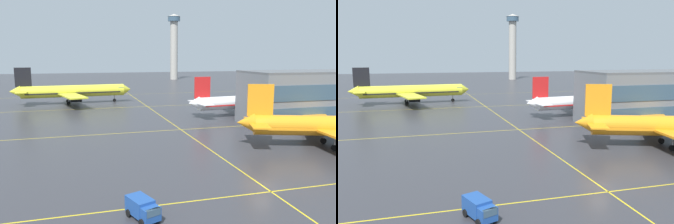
{
  "view_description": "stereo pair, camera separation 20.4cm",
  "coord_description": "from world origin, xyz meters",
  "views": [
    {
      "loc": [
        -22.45,
        -35.94,
        16.34
      ],
      "look_at": [
        -1.7,
        38.9,
        3.34
      ],
      "focal_mm": 35.88,
      "sensor_mm": 36.0,
      "label": 1
    },
    {
      "loc": [
        -22.25,
        -35.99,
        16.34
      ],
      "look_at": [
        -1.7,
        38.9,
        3.34
      ],
      "focal_mm": 35.88,
      "sensor_mm": 36.0,
      "label": 2
    }
  ],
  "objects": [
    {
      "name": "ground_plane",
      "position": [
        0.0,
        0.0,
        0.0
      ],
      "size": [
        600.0,
        600.0,
        0.0
      ],
      "primitive_type": "plane",
      "color": "#333338"
    },
    {
      "name": "airliner_second_row",
      "position": [
        22.99,
        46.92,
        3.75
      ],
      "size": [
        35.33,
        30.39,
        10.98
      ],
      "color": "white",
      "rests_on": "ground"
    },
    {
      "name": "airliner_third_row",
      "position": [
        -23.47,
        83.89,
        4.3
      ],
      "size": [
        40.49,
        34.91,
        12.59
      ],
      "color": "yellow",
      "rests_on": "ground"
    },
    {
      "name": "taxiway_markings",
      "position": [
        0.0,
        52.35,
        0.0
      ],
      "size": [
        164.23,
        159.42,
        0.01
      ],
      "color": "yellow",
      "rests_on": "ground"
    },
    {
      "name": "service_truck_red_van",
      "position": [
        -16.42,
        -4.64,
        1.18
      ],
      "size": [
        3.23,
        4.49,
        2.1
      ],
      "color": "#1E4793",
      "rests_on": "ground"
    },
    {
      "name": "control_tower",
      "position": [
        44.94,
        191.65,
        25.59
      ],
      "size": [
        8.82,
        8.82,
        44.79
      ],
      "color": "#ADA89E",
      "rests_on": "ground"
    }
  ]
}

